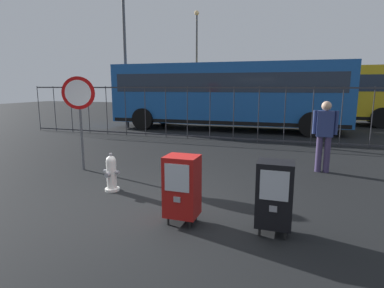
{
  "coord_description": "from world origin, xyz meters",
  "views": [
    {
      "loc": [
        2.2,
        -4.45,
        2.01
      ],
      "look_at": [
        0.3,
        1.2,
        0.9
      ],
      "focal_mm": 29.23,
      "sensor_mm": 36.0,
      "label": 1
    }
  ],
  "objects": [
    {
      "name": "fence_barrier",
      "position": [
        -0.0,
        6.88,
        1.02
      ],
      "size": [
        18.03,
        0.04,
        2.0
      ],
      "color": "#2D2D33",
      "rests_on": "ground_plane"
    },
    {
      "name": "fire_hydrant",
      "position": [
        -1.14,
        0.58,
        0.35
      ],
      "size": [
        0.33,
        0.31,
        0.75
      ],
      "color": "silver",
      "rests_on": "ground_plane"
    },
    {
      "name": "ground_plane",
      "position": [
        0.0,
        0.0,
        0.0
      ],
      "size": [
        60.0,
        60.0,
        0.0
      ],
      "primitive_type": "plane",
      "color": "black"
    },
    {
      "name": "bus_near",
      "position": [
        -0.94,
        9.88,
        1.71
      ],
      "size": [
        10.57,
        3.03,
        3.0
      ],
      "rotation": [
        0.0,
        0.0,
        0.03
      ],
      "color": "#19519E",
      "rests_on": "ground_plane"
    },
    {
      "name": "stop_sign",
      "position": [
        -2.65,
        1.68,
        1.6
      ],
      "size": [
        0.71,
        0.31,
        2.23
      ],
      "color": "#4C4F54",
      "rests_on": "ground_plane"
    },
    {
      "name": "street_light_near_right",
      "position": [
        -4.52,
        16.51,
        4.04
      ],
      "size": [
        0.32,
        0.32,
        6.96
      ],
      "color": "#4C4F54",
      "rests_on": "ground_plane"
    },
    {
      "name": "pedestrian",
      "position": [
        2.84,
        3.34,
        0.95
      ],
      "size": [
        0.55,
        0.22,
        1.67
      ],
      "color": "#382D51",
      "rests_on": "ground_plane"
    },
    {
      "name": "bus_far",
      "position": [
        2.46,
        14.02,
        1.71
      ],
      "size": [
        10.61,
        3.18,
        3.0
      ],
      "rotation": [
        0.0,
        0.0,
        -0.05
      ],
      "color": "gold",
      "rests_on": "ground_plane"
    },
    {
      "name": "street_light_near_left",
      "position": [
        -5.57,
        8.85,
        4.9
      ],
      "size": [
        0.32,
        0.32,
        8.63
      ],
      "color": "#4C4F54",
      "rests_on": "ground_plane"
    },
    {
      "name": "newspaper_box_secondary",
      "position": [
        0.67,
        -0.35,
        0.57
      ],
      "size": [
        0.48,
        0.42,
        1.02
      ],
      "color": "black",
      "rests_on": "ground_plane"
    },
    {
      "name": "newspaper_box_primary",
      "position": [
        1.98,
        -0.27,
        0.57
      ],
      "size": [
        0.48,
        0.42,
        1.02
      ],
      "color": "black",
      "rests_on": "ground_plane"
    }
  ]
}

